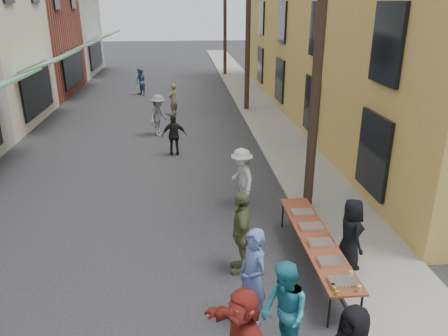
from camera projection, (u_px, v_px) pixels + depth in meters
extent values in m
plane|color=#28282B|center=(145.00, 281.00, 9.16)|extent=(120.00, 120.00, 0.00)
cube|color=gray|center=(259.00, 109.00, 23.53)|extent=(2.20, 60.00, 0.10)
cube|color=maroon|center=(0.00, 28.00, 26.37)|extent=(8.00, 8.00, 8.00)
cube|color=gray|center=(38.00, 15.00, 33.63)|extent=(8.00, 8.00, 9.00)
cube|color=gold|center=(389.00, 12.00, 21.37)|extent=(10.00, 28.00, 10.00)
cylinder|color=#2D2116|center=(319.00, 44.00, 10.72)|extent=(0.26, 0.26, 9.00)
cylinder|color=#2D2116|center=(248.00, 22.00, 21.88)|extent=(0.26, 0.26, 9.00)
cylinder|color=#2D2116|center=(225.00, 15.00, 33.03)|extent=(0.26, 0.26, 9.00)
cube|color=maroon|center=(316.00, 238.00, 9.37)|extent=(0.70, 4.00, 0.04)
cylinder|color=black|center=(329.00, 311.00, 7.73)|extent=(0.04, 0.04, 0.71)
cylinder|color=black|center=(361.00, 309.00, 7.79)|extent=(0.04, 0.04, 0.71)
cylinder|color=black|center=(283.00, 215.00, 11.23)|extent=(0.04, 0.04, 0.71)
cylinder|color=black|center=(305.00, 214.00, 11.28)|extent=(0.04, 0.04, 0.71)
cube|color=maroon|center=(343.00, 282.00, 7.82)|extent=(0.50, 0.33, 0.08)
cube|color=#B2B2B7|center=(331.00, 262.00, 8.42)|extent=(0.50, 0.33, 0.08)
cube|color=tan|center=(320.00, 243.00, 9.07)|extent=(0.50, 0.33, 0.08)
cube|color=#B2B2B7|center=(311.00, 227.00, 9.72)|extent=(0.50, 0.33, 0.08)
cube|color=tan|center=(303.00, 213.00, 10.38)|extent=(0.50, 0.33, 0.08)
cylinder|color=#A57F26|center=(337.00, 293.00, 7.52)|extent=(0.07, 0.07, 0.08)
cylinder|color=#A57F26|center=(335.00, 289.00, 7.61)|extent=(0.07, 0.07, 0.08)
cylinder|color=#A57F26|center=(333.00, 286.00, 7.71)|extent=(0.07, 0.07, 0.08)
cylinder|color=tan|center=(359.00, 289.00, 7.60)|extent=(0.08, 0.08, 0.12)
imported|color=#5568A6|center=(253.00, 278.00, 7.69)|extent=(0.69, 0.81, 1.87)
imported|color=teal|center=(284.00, 313.00, 6.90)|extent=(0.84, 0.98, 1.76)
imported|color=beige|center=(242.00, 178.00, 12.23)|extent=(0.93, 1.25, 1.72)
imported|color=#5A6339|center=(241.00, 232.00, 9.22)|extent=(0.54, 1.12, 1.86)
imported|color=black|center=(351.00, 234.00, 9.22)|extent=(0.55, 0.81, 1.59)
imported|color=slate|center=(158.00, 115.00, 18.81)|extent=(1.13, 1.32, 1.78)
imported|color=black|center=(174.00, 135.00, 16.40)|extent=(0.92, 0.38, 1.57)
imported|color=brown|center=(173.00, 100.00, 22.20)|extent=(0.62, 0.70, 1.61)
imported|color=#465E87|center=(141.00, 82.00, 27.00)|extent=(0.99, 1.02, 1.65)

